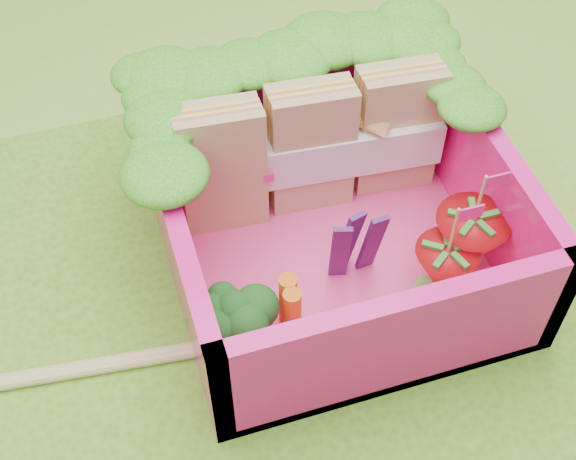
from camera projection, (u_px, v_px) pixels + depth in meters
The scene contains 12 objects.
ground at pixel (255, 319), 3.15m from camera, with size 14.00×14.00×0.00m, color #81C537.
placemat at pixel (255, 317), 3.14m from camera, with size 2.60×2.60×0.03m, color #629C23.
bento_floor at pixel (332, 254), 3.29m from camera, with size 1.30×1.30×0.05m, color #F03D89.
bento_box at pixel (335, 215), 3.09m from camera, with size 1.30×1.30×0.55m.
lettuce_ruffle at pixel (298, 70), 3.12m from camera, with size 1.43×0.83×0.11m.
sandwich_stack at pixel (312, 148), 3.23m from camera, with size 1.09×0.26×0.60m.
broccoli at pixel (234, 318), 2.84m from camera, with size 0.34×0.34×0.26m.
carrot_sticks at pixel (290, 306), 2.94m from camera, with size 0.07×0.13×0.25m.
purple_wedges at pixel (354, 245), 3.04m from camera, with size 0.20×0.08×0.38m.
strawberry_left at pixel (444, 270), 3.04m from camera, with size 0.24×0.24×0.48m.
strawberry_right at pixel (468, 243), 3.10m from camera, with size 0.29×0.29×0.53m.
snap_peas at pixel (433, 269), 3.17m from camera, with size 0.60×0.58×0.05m.
Camera 1 is at (-0.39, -1.68, 2.66)m, focal length 50.00 mm.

